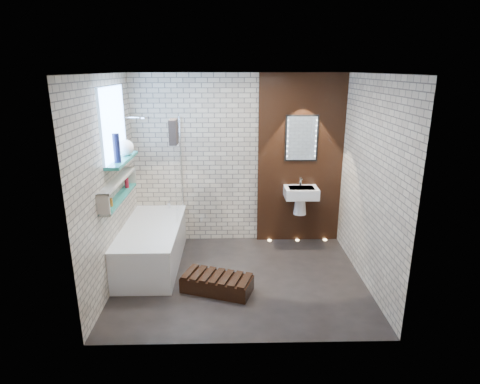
{
  "coord_description": "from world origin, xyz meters",
  "views": [
    {
      "loc": [
        -0.11,
        -4.7,
        2.66
      ],
      "look_at": [
        0.0,
        0.15,
        1.15
      ],
      "focal_mm": 29.92,
      "sensor_mm": 36.0,
      "label": 1
    }
  ],
  "objects_px": {
    "bath_screen": "(178,168)",
    "washbasin": "(301,196)",
    "bathtub": "(152,245)",
    "led_mirror": "(302,138)",
    "walnut_step": "(217,284)"
  },
  "relations": [
    {
      "from": "bath_screen",
      "to": "washbasin",
      "type": "xyz_separation_m",
      "value": [
        1.82,
        0.18,
        -0.49
      ]
    },
    {
      "from": "bathtub",
      "to": "bath_screen",
      "type": "distance_m",
      "value": 1.14
    },
    {
      "from": "bathtub",
      "to": "led_mirror",
      "type": "bearing_deg",
      "value": 19.78
    },
    {
      "from": "washbasin",
      "to": "walnut_step",
      "type": "bearing_deg",
      "value": -132.2
    },
    {
      "from": "bathtub",
      "to": "led_mirror",
      "type": "distance_m",
      "value": 2.68
    },
    {
      "from": "led_mirror",
      "to": "walnut_step",
      "type": "bearing_deg",
      "value": -129.11
    },
    {
      "from": "bath_screen",
      "to": "walnut_step",
      "type": "height_order",
      "value": "bath_screen"
    },
    {
      "from": "bath_screen",
      "to": "walnut_step",
      "type": "bearing_deg",
      "value": -64.25
    },
    {
      "from": "washbasin",
      "to": "walnut_step",
      "type": "distance_m",
      "value": 1.98
    },
    {
      "from": "bathtub",
      "to": "led_mirror",
      "type": "relative_size",
      "value": 2.49
    },
    {
      "from": "walnut_step",
      "to": "led_mirror",
      "type": "bearing_deg",
      "value": 50.89
    },
    {
      "from": "bathtub",
      "to": "walnut_step",
      "type": "bearing_deg",
      "value": -38.92
    },
    {
      "from": "walnut_step",
      "to": "bathtub",
      "type": "bearing_deg",
      "value": 141.08
    },
    {
      "from": "led_mirror",
      "to": "walnut_step",
      "type": "xyz_separation_m",
      "value": [
        -1.25,
        -1.53,
        -1.56
      ]
    },
    {
      "from": "bathtub",
      "to": "walnut_step",
      "type": "height_order",
      "value": "bathtub"
    }
  ]
}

